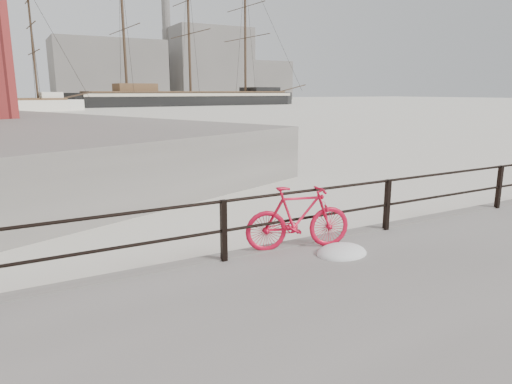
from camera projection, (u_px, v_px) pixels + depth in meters
name	position (u px, v px, depth m)	size (l,w,h in m)	color
ground	(489.00, 221.00, 10.83)	(400.00, 400.00, 0.00)	white
guardrail	(499.00, 187.00, 10.52)	(28.00, 0.10, 1.00)	black
bicycle	(298.00, 218.00, 7.75)	(1.83, 0.27, 1.11)	red
barque_black	(191.00, 105.00, 98.77)	(60.67, 19.85, 34.28)	black
industrial_west	(109.00, 71.00, 137.97)	(32.00, 18.00, 18.00)	gray
industrial_mid	(209.00, 65.00, 158.12)	(26.00, 20.00, 24.00)	gray
industrial_east	(259.00, 81.00, 174.34)	(20.00, 16.00, 14.00)	gray
smokestack	(167.00, 34.00, 154.10)	(2.80, 2.80, 44.00)	gray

